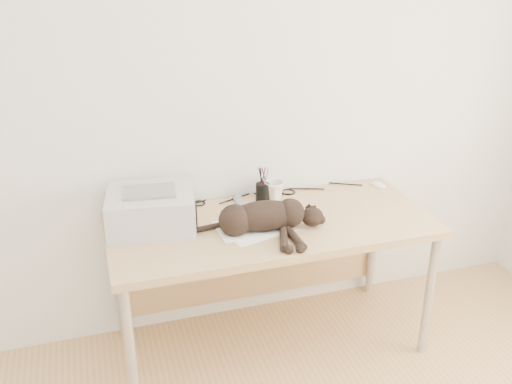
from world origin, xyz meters
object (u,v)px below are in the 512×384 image
object	(u,v)px
printer	(151,210)
mug	(274,190)
desk	(266,238)
cat	(261,218)
mouse	(378,183)
pen_cup	(263,192)

from	to	relation	value
printer	mug	world-z (taller)	printer
desk	cat	bearing A→B (deg)	-116.70
printer	mouse	world-z (taller)	printer
cat	mouse	world-z (taller)	cat
mug	mouse	size ratio (longest dim) A/B	1.05
cat	mug	xyz separation A→B (m)	(0.18, 0.33, -0.02)
mug	desk	bearing A→B (deg)	-120.61
printer	pen_cup	distance (m)	0.62
desk	pen_cup	xyz separation A→B (m)	(0.03, 0.17, 0.18)
cat	printer	bearing A→B (deg)	164.54
desk	printer	world-z (taller)	printer
pen_cup	cat	bearing A→B (deg)	-109.20
cat	mug	world-z (taller)	cat
desk	mouse	distance (m)	0.75
mug	pen_cup	xyz separation A→B (m)	(-0.07, -0.00, 0.00)
desk	mouse	bearing A→B (deg)	12.90
printer	mouse	xyz separation A→B (m)	(1.29, 0.13, -0.08)
cat	pen_cup	bearing A→B (deg)	77.30
cat	pen_cup	world-z (taller)	pen_cup
desk	printer	xyz separation A→B (m)	(-0.57, 0.04, 0.23)
printer	pen_cup	xyz separation A→B (m)	(0.60, 0.13, -0.04)
printer	cat	xyz separation A→B (m)	(0.49, -0.20, -0.02)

